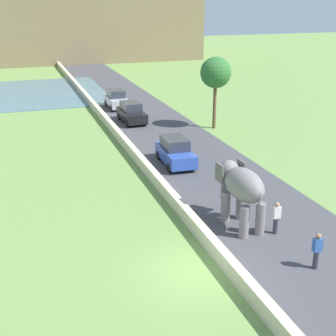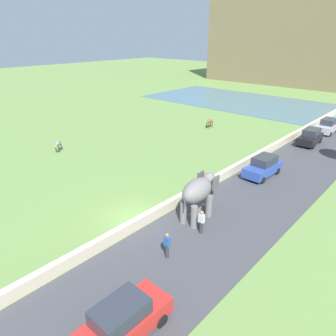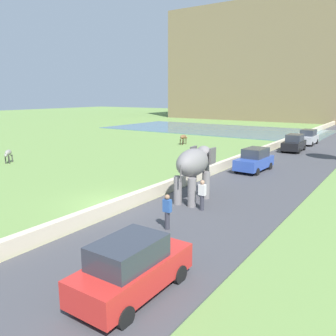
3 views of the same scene
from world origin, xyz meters
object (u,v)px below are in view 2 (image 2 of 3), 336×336
person_beside_elephant (201,222)px  car_black (310,137)px  cow_grey (58,144)px  cow_brown (210,121)px  car_blue (263,167)px  car_red (124,320)px  person_trailing (167,245)px  elephant (199,192)px  car_silver (328,126)px

person_beside_elephant → car_black: car_black is taller
cow_grey → person_beside_elephant: bearing=-5.2°
car_black → cow_brown: bearing=-171.4°
person_beside_elephant → car_blue: (-1.18, 10.50, 0.03)m
car_black → car_red: size_ratio=1.01×
car_black → car_blue: (0.00, -11.40, 0.00)m
person_trailing → cow_brown: 26.79m
person_trailing → cow_grey: bearing=166.2°
car_blue → cow_grey: (-18.87, -8.69, -0.06)m
elephant → cow_grey: size_ratio=2.74×
elephant → person_beside_elephant: (1.20, -1.26, -1.16)m
car_silver → car_red: same height
car_black → cow_grey: size_ratio=3.17×
car_red → person_beside_elephant: bearing=104.0°
person_trailing → car_red: 5.16m
person_beside_elephant → car_black: 21.94m
cow_grey → car_silver: bearing=54.1°
person_trailing → car_blue: 13.66m
person_trailing → car_black: car_black is taller
person_beside_elephant → car_black: bearing=93.1°
car_blue → car_red: same height
person_trailing → cow_grey: (-20.03, 4.93, -0.04)m
person_beside_elephant → car_black: (-1.19, 21.91, 0.03)m
car_red → cow_brown: car_red is taller
car_blue → car_red: bearing=-80.3°
cow_grey → car_blue: bearing=24.7°
car_red → car_blue: bearing=99.7°
car_black → cow_brown: car_black is taller
person_beside_elephant → elephant: bearing=133.5°
person_trailing → car_blue: car_blue is taller
elephant → cow_brown: 22.48m
cow_grey → car_red: bearing=-23.8°
person_beside_elephant → car_red: car_red is taller
car_blue → cow_grey: 20.77m
elephant → car_silver: bearing=90.0°
car_black → car_red: 29.94m
cow_brown → cow_grey: bearing=-109.8°
car_black → person_beside_elephant: bearing=-86.9°
person_beside_elephant → car_red: 8.11m
cow_brown → elephant: bearing=-56.8°
car_red → cow_brown: size_ratio=2.87×
car_blue → cow_brown: car_blue is taller
elephant → car_black: (0.01, 20.65, -1.14)m
car_silver → cow_brown: size_ratio=2.87×
car_blue → car_silver: size_ratio=1.02×
person_trailing → car_red: bearing=-67.4°
elephant → cow_brown: size_ratio=2.51×
person_beside_elephant → car_black: size_ratio=0.40×
car_black → cow_grey: (-18.86, -20.09, -0.06)m
person_beside_elephant → cow_grey: size_ratio=1.27×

